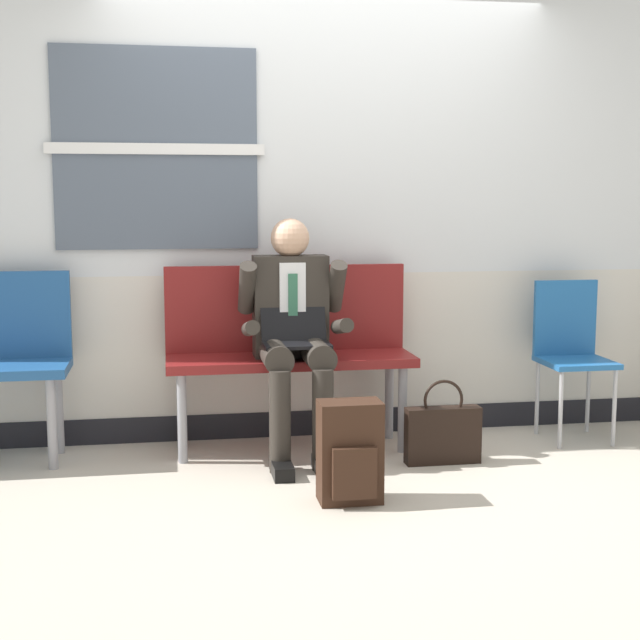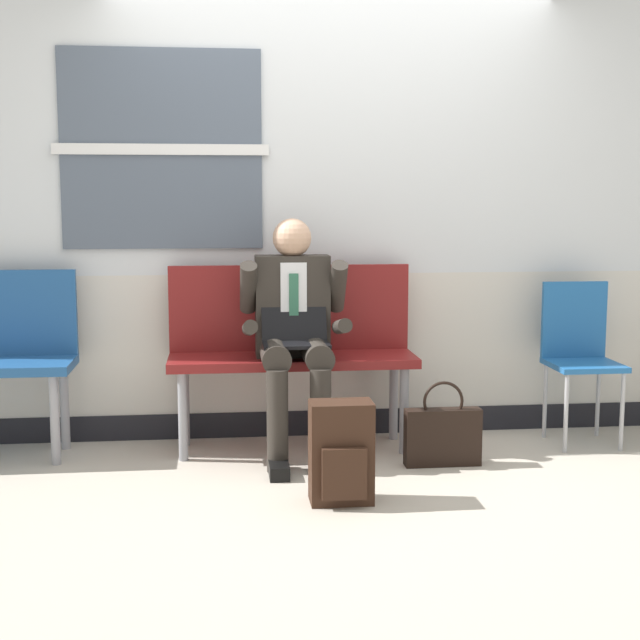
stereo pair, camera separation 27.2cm
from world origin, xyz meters
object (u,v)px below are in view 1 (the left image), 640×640
(backpack, at_px, (350,453))
(folding_chair, at_px, (571,344))
(handbag, at_px, (443,433))
(bench_with_person, at_px, (289,341))
(person_seated, at_px, (294,330))

(backpack, distance_m, folding_chair, 1.77)
(backpack, relative_size, handbag, 1.05)
(handbag, xyz_separation_m, folding_chair, (0.88, 0.40, 0.38))
(bench_with_person, bearing_deg, handbag, -31.89)
(bench_with_person, relative_size, person_seated, 1.06)
(person_seated, height_order, folding_chair, person_seated)
(handbag, relative_size, folding_chair, 0.49)
(folding_chair, bearing_deg, bench_with_person, 177.48)
(backpack, bearing_deg, person_seated, 100.94)
(bench_with_person, relative_size, folding_chair, 1.48)
(bench_with_person, xyz_separation_m, folding_chair, (1.64, -0.07, -0.05))
(bench_with_person, bearing_deg, backpack, -81.35)
(bench_with_person, distance_m, folding_chair, 1.64)
(bench_with_person, height_order, backpack, bench_with_person)
(person_seated, distance_m, backpack, 0.91)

